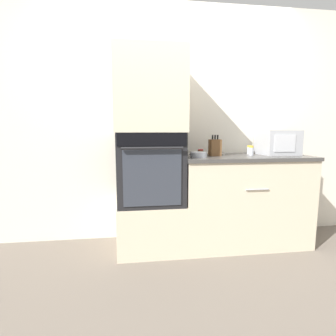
{
  "coord_description": "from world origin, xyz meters",
  "views": [
    {
      "loc": [
        -0.49,
        -2.23,
        1.18
      ],
      "look_at": [
        -0.16,
        0.21,
        0.83
      ],
      "focal_mm": 28.0,
      "sensor_mm": 36.0,
      "label": 1
    }
  ],
  "objects_px": {
    "knife_block": "(215,147)",
    "condiment_jar_far": "(201,152)",
    "wall_oven": "(150,167)",
    "microwave": "(277,142)",
    "bowl": "(199,155)",
    "condiment_jar_mid": "(251,151)",
    "condiment_jar_near": "(249,150)"
  },
  "relations": [
    {
      "from": "knife_block",
      "to": "microwave",
      "type": "bearing_deg",
      "value": 4.65
    },
    {
      "from": "wall_oven",
      "to": "condiment_jar_far",
      "type": "bearing_deg",
      "value": 12.1
    },
    {
      "from": "knife_block",
      "to": "condiment_jar_mid",
      "type": "distance_m",
      "value": 0.38
    },
    {
      "from": "wall_oven",
      "to": "condiment_jar_near",
      "type": "bearing_deg",
      "value": 9.04
    },
    {
      "from": "microwave",
      "to": "condiment_jar_mid",
      "type": "xyz_separation_m",
      "value": [
        -0.32,
        -0.07,
        -0.08
      ]
    },
    {
      "from": "wall_oven",
      "to": "condiment_jar_far",
      "type": "distance_m",
      "value": 0.56
    },
    {
      "from": "knife_block",
      "to": "condiment_jar_far",
      "type": "xyz_separation_m",
      "value": [
        -0.12,
        0.1,
        -0.05
      ]
    },
    {
      "from": "condiment_jar_near",
      "to": "bowl",
      "type": "bearing_deg",
      "value": -156.86
    },
    {
      "from": "knife_block",
      "to": "condiment_jar_near",
      "type": "relative_size",
      "value": 2.21
    },
    {
      "from": "condiment_jar_far",
      "to": "condiment_jar_mid",
      "type": "bearing_deg",
      "value": -11.91
    },
    {
      "from": "wall_oven",
      "to": "microwave",
      "type": "distance_m",
      "value": 1.38
    },
    {
      "from": "condiment_jar_mid",
      "to": "bowl",
      "type": "bearing_deg",
      "value": -169.68
    },
    {
      "from": "condiment_jar_far",
      "to": "condiment_jar_near",
      "type": "bearing_deg",
      "value": 6.06
    },
    {
      "from": "knife_block",
      "to": "condiment_jar_far",
      "type": "relative_size",
      "value": 3.41
    },
    {
      "from": "wall_oven",
      "to": "condiment_jar_far",
      "type": "relative_size",
      "value": 11.14
    },
    {
      "from": "condiment_jar_near",
      "to": "condiment_jar_mid",
      "type": "bearing_deg",
      "value": -108.31
    },
    {
      "from": "condiment_jar_mid",
      "to": "condiment_jar_far",
      "type": "height_order",
      "value": "condiment_jar_mid"
    },
    {
      "from": "microwave",
      "to": "knife_block",
      "type": "height_order",
      "value": "microwave"
    },
    {
      "from": "wall_oven",
      "to": "bowl",
      "type": "bearing_deg",
      "value": -11.96
    },
    {
      "from": "bowl",
      "to": "condiment_jar_mid",
      "type": "bearing_deg",
      "value": 10.32
    },
    {
      "from": "wall_oven",
      "to": "condiment_jar_mid",
      "type": "xyz_separation_m",
      "value": [
        1.04,
        0.01,
        0.15
      ]
    },
    {
      "from": "wall_oven",
      "to": "knife_block",
      "type": "distance_m",
      "value": 0.68
    },
    {
      "from": "knife_block",
      "to": "condiment_jar_mid",
      "type": "bearing_deg",
      "value": -1.53
    },
    {
      "from": "microwave",
      "to": "knife_block",
      "type": "xyz_separation_m",
      "value": [
        -0.7,
        -0.06,
        -0.04
      ]
    },
    {
      "from": "wall_oven",
      "to": "microwave",
      "type": "xyz_separation_m",
      "value": [
        1.36,
        0.08,
        0.23
      ]
    },
    {
      "from": "knife_block",
      "to": "condiment_jar_near",
      "type": "bearing_deg",
      "value": 19.56
    },
    {
      "from": "knife_block",
      "to": "bowl",
      "type": "relative_size",
      "value": 1.33
    },
    {
      "from": "bowl",
      "to": "condiment_jar_near",
      "type": "bearing_deg",
      "value": 23.14
    },
    {
      "from": "microwave",
      "to": "knife_block",
      "type": "bearing_deg",
      "value": -175.35
    },
    {
      "from": "wall_oven",
      "to": "microwave",
      "type": "relative_size",
      "value": 1.9
    },
    {
      "from": "wall_oven",
      "to": "microwave",
      "type": "height_order",
      "value": "microwave"
    },
    {
      "from": "bowl",
      "to": "condiment_jar_near",
      "type": "xyz_separation_m",
      "value": [
        0.63,
        0.27,
        0.02
      ]
    }
  ]
}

